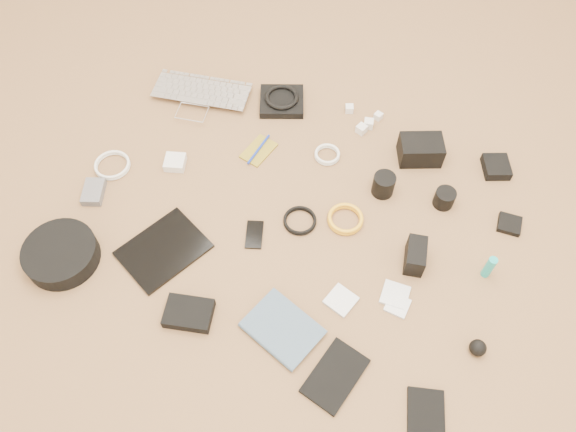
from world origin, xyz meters
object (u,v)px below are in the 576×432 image
at_px(tablet, 163,250).
at_px(laptop, 198,102).
at_px(headphone_case, 61,254).
at_px(paperback, 264,348).
at_px(phone, 254,235).
at_px(dslr_camera, 421,150).

bearing_deg(tablet, laptop, 132.35).
distance_m(headphone_case, paperback, 0.69).
distance_m(tablet, paperback, 0.45).
bearing_deg(paperback, phone, 47.55).
distance_m(phone, paperback, 0.38).
bearing_deg(paperback, dslr_camera, 4.40).
bearing_deg(headphone_case, paperback, -2.43).
bearing_deg(paperback, headphone_case, 106.58).
height_order(dslr_camera, paperback, dslr_camera).
relative_size(laptop, dslr_camera, 2.49).
bearing_deg(laptop, phone, -55.53).
bearing_deg(headphone_case, laptop, 83.68).
distance_m(laptop, tablet, 0.62).
height_order(laptop, paperback, laptop).
height_order(laptop, dslr_camera, dslr_camera).
height_order(phone, paperback, paperback).
bearing_deg(phone, tablet, -165.81).
relative_size(phone, headphone_case, 0.45).
height_order(laptop, phone, laptop).
relative_size(dslr_camera, phone, 1.42).
relative_size(laptop, paperback, 1.74).
relative_size(dslr_camera, tablet, 0.57).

